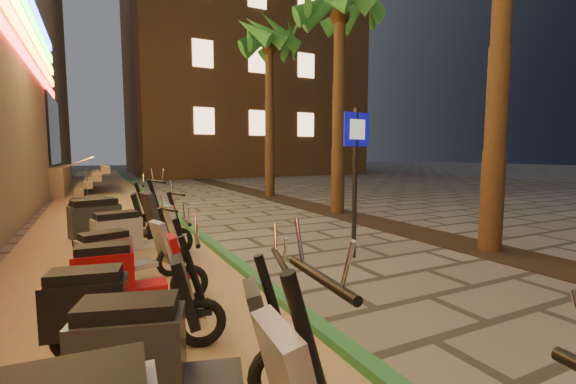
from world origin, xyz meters
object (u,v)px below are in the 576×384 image
scooter_10 (104,216)px  scooter_6 (126,273)px  scooter_8 (133,234)px  pedestrian_sign (356,162)px  scooter_5 (116,307)px  scooter_4 (169,353)px  scooter_9 (112,222)px  scooter_7 (122,255)px

scooter_10 → scooter_6: bearing=-80.5°
scooter_8 → scooter_10: bearing=86.9°
pedestrian_sign → scooter_5: pedestrian_sign is taller
scooter_6 → pedestrian_sign: bearing=13.9°
scooter_4 → scooter_6: (-0.12, 2.10, -0.04)m
scooter_8 → scooter_9: (-0.27, 0.93, 0.07)m
scooter_7 → scooter_8: (0.23, 1.09, 0.05)m
scooter_5 → scooter_9: (0.12, 3.93, 0.11)m
scooter_7 → scooter_10: 3.19m
pedestrian_sign → scooter_9: 4.44m
scooter_6 → scooter_7: (0.01, 0.86, -0.00)m
scooter_4 → scooter_9: (-0.15, 4.98, 0.08)m
scooter_5 → scooter_9: scooter_9 is taller
scooter_5 → scooter_7: 1.92m
pedestrian_sign → scooter_5: bearing=-163.3°
scooter_4 → scooter_8: size_ratio=0.97×
scooter_4 → scooter_8: scooter_8 is taller
pedestrian_sign → scooter_4: 4.68m
scooter_9 → scooter_10: bearing=80.5°
scooter_6 → scooter_7: scooter_6 is taller
scooter_7 → pedestrian_sign: bearing=-20.2°
scooter_4 → scooter_5: bearing=120.9°
scooter_6 → scooter_7: 0.86m
scooter_8 → scooter_10: scooter_10 is taller
pedestrian_sign → scooter_10: pedestrian_sign is taller
scooter_6 → scooter_9: (-0.03, 2.88, 0.12)m
pedestrian_sign → scooter_8: size_ratio=1.56×
scooter_6 → scooter_10: (-0.14, 4.05, 0.07)m
scooter_6 → scooter_8: (0.24, 1.95, 0.05)m
pedestrian_sign → scooter_7: 3.87m
pedestrian_sign → scooter_9: bearing=141.7°
scooter_6 → scooter_9: bearing=93.6°
pedestrian_sign → scooter_6: pedestrian_sign is taller
scooter_9 → scooter_10: scooter_9 is taller
scooter_10 → scooter_8: bearing=-72.1°
scooter_5 → scooter_8: size_ratio=0.93×
pedestrian_sign → scooter_8: pedestrian_sign is taller
scooter_5 → scooter_8: (0.39, 3.00, 0.04)m
pedestrian_sign → scooter_9: (-3.71, 2.17, -1.08)m
scooter_4 → scooter_6: size_ratio=1.08×
scooter_6 → scooter_7: bearing=92.4°
scooter_4 → scooter_8: (0.12, 4.05, 0.01)m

